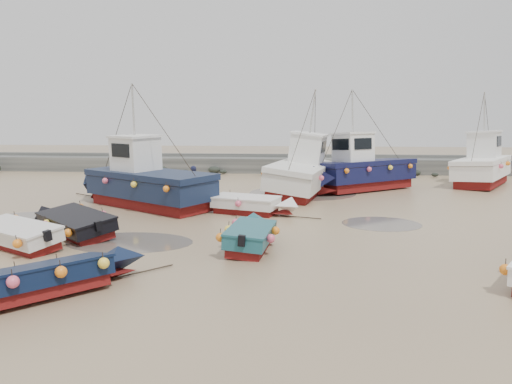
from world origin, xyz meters
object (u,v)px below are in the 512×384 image
dinghy_2 (251,232)px  person (194,200)px  dinghy_1 (54,274)px  dinghy_5 (253,203)px  dinghy_4 (74,220)px  cabin_boat_0 (142,181)px  cabin_boat_2 (358,170)px  cabin_boat_1 (301,172)px  dinghy_0 (13,231)px  cabin_boat_3 (485,165)px

dinghy_2 → person: size_ratio=2.73×
dinghy_1 → dinghy_5: 11.96m
dinghy_2 → dinghy_4: (-7.24, 1.62, -0.03)m
cabin_boat_0 → cabin_boat_2: 13.34m
dinghy_2 → cabin_boat_0: cabin_boat_0 is taller
cabin_boat_1 → dinghy_1: bearing=-97.7°
cabin_boat_1 → person: bearing=-141.1°
dinghy_0 → dinghy_4: same height
dinghy_5 → dinghy_2: bearing=23.3°
dinghy_5 → person: bearing=-117.8°
cabin_boat_0 → cabin_boat_3: (20.60, 9.99, 0.05)m
dinghy_0 → cabin_boat_0: size_ratio=0.58×
dinghy_0 → dinghy_1: size_ratio=1.15×
cabin_boat_3 → person: (-18.39, -7.82, -1.37)m
cabin_boat_3 → person: cabin_boat_3 is taller
dinghy_1 → dinghy_2: (4.67, 5.10, 0.01)m
cabin_boat_1 → cabin_boat_0: bearing=-135.6°
dinghy_4 → cabin_boat_2: size_ratio=0.60×
cabin_boat_2 → person: (-9.50, -4.22, -1.34)m
dinghy_5 → dinghy_1: bearing=-1.8°
dinghy_5 → cabin_boat_1: bearing=-179.8°
dinghy_2 → cabin_boat_3: bearing=56.8°
cabin_boat_1 → cabin_boat_3: 13.30m
dinghy_4 → cabin_boat_3: cabin_boat_3 is taller
dinghy_2 → cabin_boat_1: (1.77, 13.01, 0.74)m
cabin_boat_0 → cabin_boat_1: same height
dinghy_1 → dinghy_2: 6.92m
cabin_boat_0 → cabin_boat_2: bearing=-27.5°
dinghy_0 → dinghy_2: same height
cabin_boat_0 → cabin_boat_1: (8.19, 5.21, -0.02)m
dinghy_1 → person: 15.09m
dinghy_0 → dinghy_2: 8.51m
cabin_boat_3 → dinghy_0: bearing=-110.3°
cabin_boat_0 → cabin_boat_2: same height
person → dinghy_5: bearing=116.5°
cabin_boat_0 → cabin_boat_3: size_ratio=1.10×
dinghy_0 → cabin_boat_1: (10.27, 13.52, 0.76)m
dinghy_2 → dinghy_5: 6.13m
cabin_boat_0 → dinghy_0: bearing=-160.2°
cabin_boat_3 → cabin_boat_2: bearing=-127.2°
dinghy_5 → cabin_boat_0: cabin_boat_0 is taller
dinghy_0 → dinghy_1: (3.83, -4.59, 0.00)m
cabin_boat_1 → person: cabin_boat_1 is taller
dinghy_5 → cabin_boat_3: cabin_boat_3 is taller
cabin_boat_2 → cabin_boat_0: bearing=81.5°
dinghy_0 → dinghy_5: (7.99, 6.62, 0.01)m
cabin_boat_0 → cabin_boat_2: size_ratio=1.09×
dinghy_5 → cabin_boat_2: (5.81, 8.08, 0.78)m
dinghy_0 → dinghy_4: size_ratio=1.05×
person → dinghy_2: bearing=95.7°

